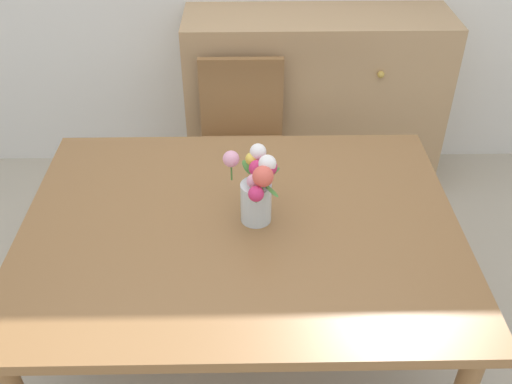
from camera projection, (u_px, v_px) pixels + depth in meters
name	position (u px, v px, depth m)	size (l,w,h in m)	color
ground_plane	(243.00, 355.00, 2.46)	(12.00, 12.00, 0.00)	#B7AD99
dining_table	(241.00, 240.00, 2.07)	(1.54, 1.18, 0.73)	olive
chair_far	(242.00, 138.00, 2.89)	(0.42, 0.42, 0.90)	olive
dresser	(313.00, 103.00, 3.23)	(1.40, 0.47, 1.00)	tan
flower_vase	(257.00, 185.00, 1.95)	(0.20, 0.22, 0.28)	silver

